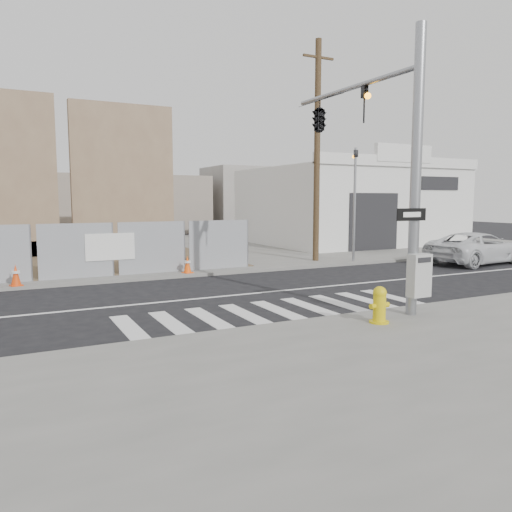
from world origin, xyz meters
name	(u,v)px	position (x,y,z in m)	size (l,w,h in m)	color
ground	(240,295)	(0.00, 0.00, 0.00)	(100.00, 100.00, 0.00)	black
sidewalk_far	(135,251)	(0.00, 14.00, 0.06)	(50.00, 20.00, 0.12)	slate
signal_pole	(347,137)	(2.49, -2.05, 4.78)	(0.96, 5.87, 7.00)	gray
far_signal_pole	(355,188)	(8.00, 4.60, 3.48)	(0.16, 0.20, 5.60)	gray
concrete_wall_right	(124,192)	(-0.50, 14.08, 3.38)	(5.50, 1.30, 8.00)	#7B5F4A
auto_shop	(348,206)	(14.00, 12.97, 2.54)	(12.00, 10.20, 5.95)	silver
utility_pole_right	(317,150)	(6.50, 5.50, 5.20)	(1.60, 0.28, 10.00)	#4F3D25
fire_hydrant	(379,305)	(1.21, -5.12, 0.55)	(0.53, 0.49, 0.86)	#D2B90B
suv	(477,248)	(13.06, 1.93, 0.73)	(2.42, 5.25, 1.46)	silver
traffic_cone_c	(16,275)	(-6.23, 4.22, 0.47)	(0.44, 0.44, 0.72)	#E6400C
traffic_cone_d	(187,264)	(-0.18, 4.42, 0.45)	(0.44, 0.44, 0.68)	#FF540D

